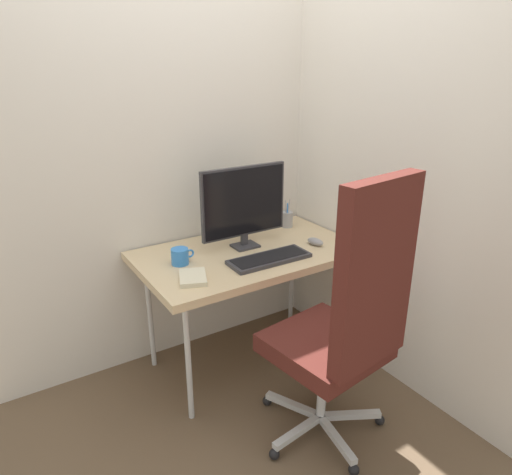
# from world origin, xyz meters

# --- Properties ---
(ground_plane) EXTENTS (8.00, 8.00, 0.00)m
(ground_plane) POSITION_xyz_m (0.00, 0.00, 0.00)
(ground_plane) COLOR brown
(wall_back) EXTENTS (2.67, 0.04, 2.80)m
(wall_back) POSITION_xyz_m (0.00, 0.39, 1.40)
(wall_back) COLOR silver
(wall_back) RESTS_ON ground_plane
(wall_side_right) EXTENTS (0.04, 2.18, 2.80)m
(wall_side_right) POSITION_xyz_m (0.63, -0.21, 1.40)
(wall_side_right) COLOR silver
(wall_side_right) RESTS_ON ground_plane
(desk) EXTENTS (1.21, 0.72, 0.71)m
(desk) POSITION_xyz_m (0.00, 0.00, 0.67)
(desk) COLOR #D1B78C
(desk) RESTS_ON ground_plane
(office_chair) EXTENTS (0.61, 0.62, 1.31)m
(office_chair) POSITION_xyz_m (0.01, -0.79, 0.67)
(office_chair) COLOR black
(office_chair) RESTS_ON ground_plane
(monitor) EXTENTS (0.52, 0.11, 0.46)m
(monitor) POSITION_xyz_m (0.02, 0.07, 0.97)
(monitor) COLOR #333338
(monitor) RESTS_ON desk
(keyboard) EXTENTS (0.45, 0.17, 0.02)m
(keyboard) POSITION_xyz_m (0.02, -0.18, 0.73)
(keyboard) COLOR #333338
(keyboard) RESTS_ON desk
(mouse) EXTENTS (0.07, 0.11, 0.04)m
(mouse) POSITION_xyz_m (0.37, -0.13, 0.74)
(mouse) COLOR gray
(mouse) RESTS_ON desk
(pen_holder) EXTENTS (0.07, 0.07, 0.18)m
(pen_holder) POSITION_xyz_m (0.42, 0.21, 0.77)
(pen_holder) COLOR #9EA0A5
(pen_holder) RESTS_ON desk
(notebook) EXTENTS (0.18, 0.21, 0.02)m
(notebook) POSITION_xyz_m (-0.42, -0.17, 0.73)
(notebook) COLOR beige
(notebook) RESTS_ON desk
(coffee_mug) EXTENTS (0.12, 0.09, 0.08)m
(coffee_mug) POSITION_xyz_m (-0.39, 0.04, 0.76)
(coffee_mug) COLOR #337FD8
(coffee_mug) RESTS_ON desk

